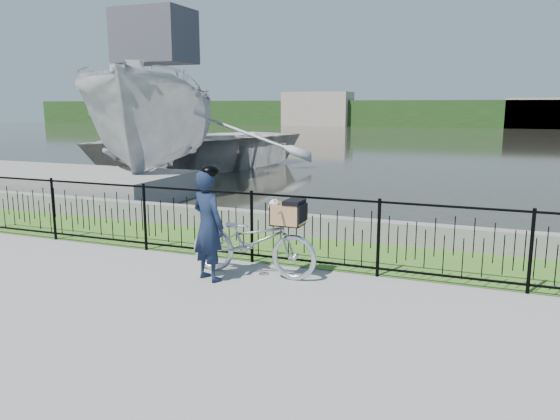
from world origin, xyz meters
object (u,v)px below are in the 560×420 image
at_px(boat_far, 193,143).
at_px(boat_near, 158,124).
at_px(cyclist, 208,224).
at_px(dock, 20,181).
at_px(bicycle_rig, 254,240).

bearing_deg(boat_far, boat_near, -74.50).
relative_size(cyclist, boat_near, 0.17).
height_order(dock, bicycle_rig, bicycle_rig).
bearing_deg(boat_far, bicycle_rig, -55.81).
xyz_separation_m(bicycle_rig, cyclist, (-0.50, -0.44, 0.29)).
distance_m(dock, boat_near, 4.33).
relative_size(dock, boat_near, 1.04).
distance_m(cyclist, boat_far, 13.89).
relative_size(bicycle_rig, boat_near, 0.20).
xyz_separation_m(bicycle_rig, boat_far, (-7.75, 11.41, 0.47)).
distance_m(bicycle_rig, cyclist, 0.72).
bearing_deg(cyclist, boat_near, 127.67).
bearing_deg(boat_near, dock, -130.05).
distance_m(dock, bicycle_rig, 10.33).
xyz_separation_m(dock, boat_far, (1.54, 6.92, 0.65)).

